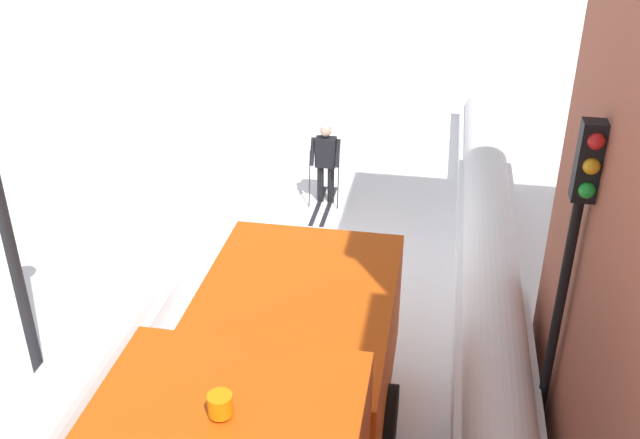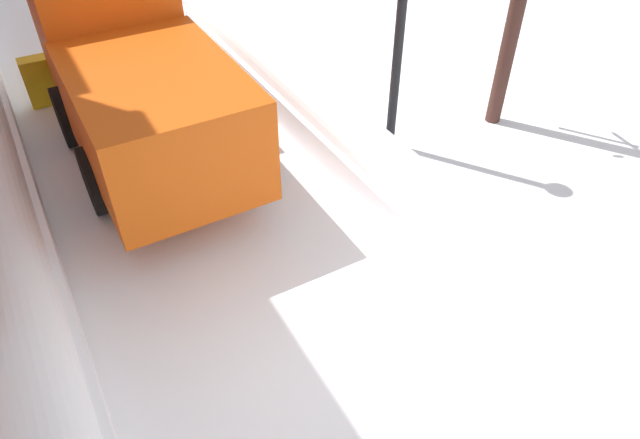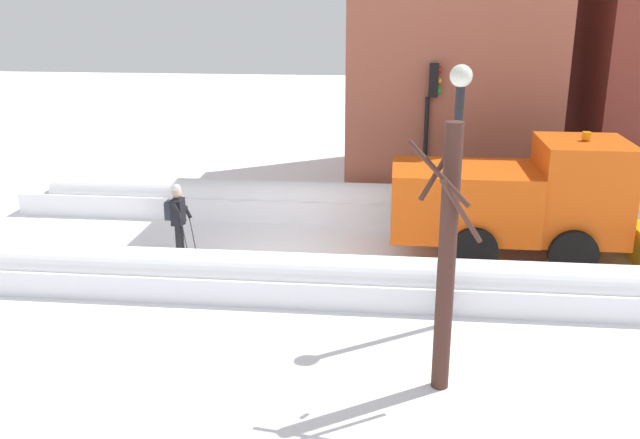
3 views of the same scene
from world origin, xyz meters
The scene contains 4 objects.
ground_plane centered at (0.00, 10.00, 0.00)m, with size 80.00×80.00×0.00m, color white.
snowbank_right centered at (2.76, 10.00, 0.43)m, with size 1.10×36.00×1.00m.
plow_truck centered at (-0.25, 5.73, 1.48)m, with size 3.20×5.98×3.12m.
bare_tree_near centered at (5.96, 3.59, 2.26)m, with size 1.03×1.18×4.35m.
Camera 2 is at (-1.89, -3.34, 5.87)m, focal length 32.35 mm.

